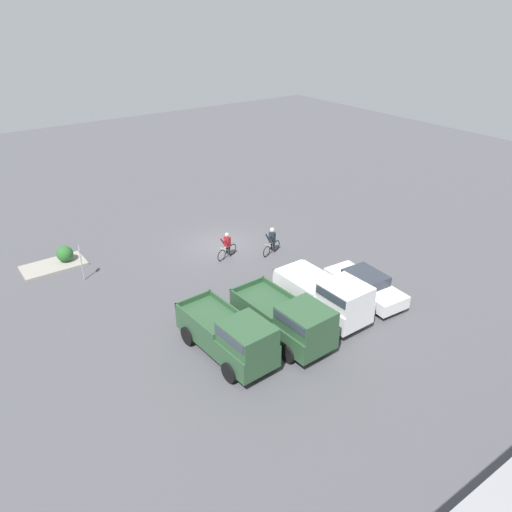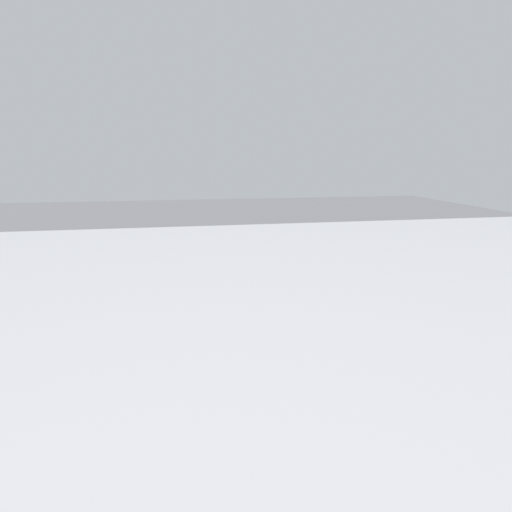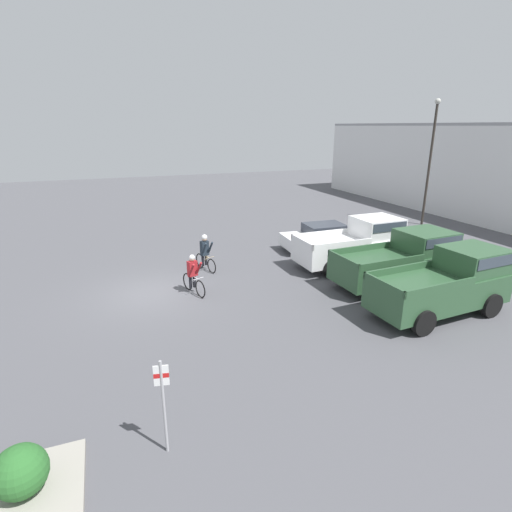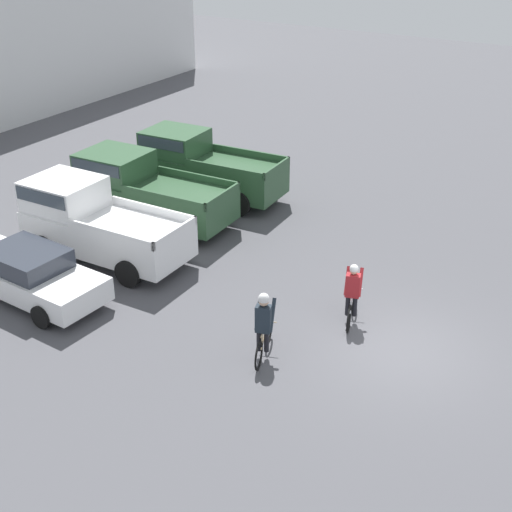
{
  "view_description": "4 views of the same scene",
  "coord_description": "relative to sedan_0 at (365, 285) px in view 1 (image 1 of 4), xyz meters",
  "views": [
    {
      "loc": [
        14.83,
        24.42,
        13.99
      ],
      "look_at": [
        0.42,
        4.37,
        1.2
      ],
      "focal_mm": 35.0,
      "sensor_mm": 36.0,
      "label": 1
    },
    {
      "loc": [
        3.9,
        25.83,
        7.39
      ],
      "look_at": [
        0.42,
        4.37,
        1.2
      ],
      "focal_mm": 24.0,
      "sensor_mm": 36.0,
      "label": 2
    },
    {
      "loc": [
        15.41,
        -1.43,
        6.46
      ],
      "look_at": [
        0.42,
        4.37,
        1.2
      ],
      "focal_mm": 28.0,
      "sensor_mm": 36.0,
      "label": 3
    },
    {
      "loc": [
        -14.09,
        -4.36,
        9.9
      ],
      "look_at": [
        0.42,
        4.37,
        1.2
      ],
      "focal_mm": 50.0,
      "sensor_mm": 36.0,
      "label": 4
    }
  ],
  "objects": [
    {
      "name": "pickup_truck_2",
      "position": [
        8.38,
        0.12,
        0.48
      ],
      "size": [
        2.38,
        5.24,
        2.29
      ],
      "color": "#2D5133",
      "rests_on": "ground_plane"
    },
    {
      "name": "cyclist_0",
      "position": [
        3.38,
        -7.98,
        0.09
      ],
      "size": [
        1.67,
        0.62,
        1.65
      ],
      "color": "black",
      "rests_on": "ground_plane"
    },
    {
      "name": "pickup_truck_0",
      "position": [
        2.79,
        0.17,
        0.44
      ],
      "size": [
        2.32,
        5.17,
        2.25
      ],
      "color": "white",
      "rests_on": "ground_plane"
    },
    {
      "name": "ground_plane",
      "position": [
        2.81,
        -9.59,
        -0.71
      ],
      "size": [
        80.0,
        80.0,
        0.0
      ],
      "primitive_type": "plane",
      "color": "#4C4C51"
    },
    {
      "name": "pickup_truck_1",
      "position": [
        5.58,
        0.55,
        0.44
      ],
      "size": [
        2.45,
        5.35,
        2.22
      ],
      "color": "#2D5133",
      "rests_on": "ground_plane"
    },
    {
      "name": "curb_island",
      "position": [
        12.31,
        -12.9,
        -0.63
      ],
      "size": [
        3.53,
        1.95,
        0.15
      ],
      "primitive_type": "cube",
      "color": "gray",
      "rests_on": "ground_plane"
    },
    {
      "name": "sedan_0",
      "position": [
        0.0,
        0.0,
        0.0
      ],
      "size": [
        2.17,
        4.71,
        1.41
      ],
      "color": "white",
      "rests_on": "ground_plane"
    },
    {
      "name": "cyclist_1",
      "position": [
        0.87,
        -6.85,
        0.18
      ],
      "size": [
        1.66,
        0.62,
        1.73
      ],
      "color": "black",
      "rests_on": "ground_plane"
    },
    {
      "name": "shrub",
      "position": [
        11.55,
        -12.92,
        -0.08
      ],
      "size": [
        0.95,
        0.95,
        0.95
      ],
      "color": "#286028",
      "rests_on": "curb_island"
    },
    {
      "name": "fire_lane_sign",
      "position": [
        11.35,
        -10.34,
        0.6
      ],
      "size": [
        0.08,
        0.3,
        2.16
      ],
      "color": "#9E9EA3",
      "rests_on": "ground_plane"
    }
  ]
}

